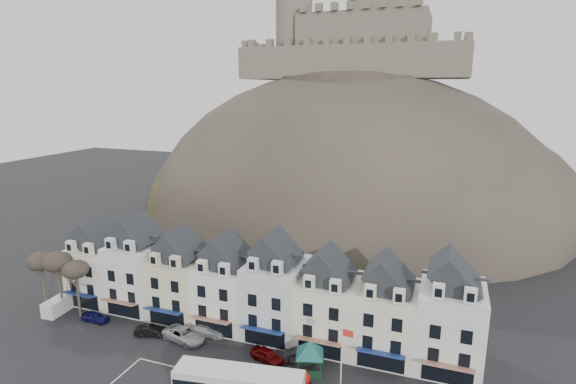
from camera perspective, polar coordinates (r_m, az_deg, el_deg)
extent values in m
cube|color=white|center=(71.38, -22.51, -9.33)|extent=(6.80, 8.00, 8.00)
cube|color=black|center=(69.65, -22.88, -5.36)|extent=(6.80, 5.76, 2.80)
cube|color=white|center=(68.36, -25.82, -6.26)|extent=(1.20, 0.80, 1.60)
cube|color=white|center=(66.31, -24.00, -6.66)|extent=(1.20, 0.80, 1.60)
cube|color=black|center=(69.81, -24.57, -12.46)|extent=(5.10, 0.06, 2.20)
cube|color=navy|center=(68.86, -25.06, -11.68)|extent=(5.10, 1.29, 0.43)
cube|color=white|center=(66.96, -18.17, -9.90)|extent=(6.80, 8.00, 9.20)
cube|color=black|center=(64.98, -18.54, -5.18)|extent=(6.80, 5.76, 2.80)
cube|color=white|center=(63.42, -21.60, -6.17)|extent=(1.20, 0.80, 1.60)
cube|color=white|center=(61.54, -19.49, -6.57)|extent=(1.20, 0.80, 1.60)
cube|color=black|center=(65.52, -20.18, -13.77)|extent=(5.10, 0.06, 2.20)
cube|color=maroon|center=(64.51, -20.66, -12.96)|extent=(5.10, 1.29, 0.43)
cube|color=beige|center=(63.45, -13.18, -11.48)|extent=(6.80, 8.00, 8.00)
cube|color=black|center=(61.50, -13.44, -7.06)|extent=(6.80, 5.76, 2.80)
cube|color=beige|center=(59.69, -16.54, -8.20)|extent=(1.20, 0.80, 1.60)
cube|color=beige|center=(58.04, -14.13, -8.66)|extent=(1.20, 0.80, 1.60)
cube|color=black|center=(61.68, -15.15, -15.15)|extent=(5.10, 0.06, 2.20)
cube|color=navy|center=(60.61, -15.60, -14.32)|extent=(5.10, 1.29, 0.43)
cube|color=white|center=(60.25, -7.61, -12.61)|extent=(6.80, 8.00, 8.00)
cube|color=black|center=(58.20, -7.77, -7.99)|extent=(6.80, 5.76, 2.80)
cube|color=white|center=(56.10, -10.86, -9.27)|extent=(1.20, 0.80, 1.60)
cube|color=white|center=(54.71, -8.12, -9.75)|extent=(1.20, 0.80, 1.60)
cube|color=black|center=(58.38, -9.43, -16.56)|extent=(5.10, 0.06, 2.20)
cube|color=maroon|center=(57.25, -9.82, -15.73)|extent=(5.10, 1.29, 0.43)
cube|color=silver|center=(57.41, -1.44, -13.19)|extent=(6.80, 8.00, 9.20)
cube|color=black|center=(55.09, -1.47, -7.77)|extent=(6.80, 5.76, 2.80)
cube|color=silver|center=(52.67, -4.45, -9.17)|extent=(1.20, 0.80, 1.60)
cube|color=silver|center=(51.58, -1.38, -9.63)|extent=(1.20, 0.80, 1.60)
cube|color=black|center=(55.73, -3.00, -17.95)|extent=(5.10, 0.06, 2.20)
cube|color=navy|center=(54.54, -3.31, -17.12)|extent=(5.10, 1.29, 0.43)
cube|color=white|center=(55.82, 5.30, -14.75)|extent=(6.80, 8.00, 8.00)
cube|color=black|center=(53.60, 5.42, -9.83)|extent=(6.80, 5.76, 2.80)
cube|color=white|center=(50.91, 2.70, -11.43)|extent=(1.20, 0.80, 1.60)
cube|color=white|center=(50.19, 6.04, -11.87)|extent=(1.20, 0.80, 1.60)
cube|color=black|center=(53.80, 4.08, -19.21)|extent=(5.10, 0.06, 2.20)
cube|color=maroon|center=(52.57, 3.89, -18.38)|extent=(5.10, 1.29, 0.43)
cube|color=white|center=(54.75, 12.46, -15.62)|extent=(6.80, 8.00, 8.00)
cube|color=black|center=(52.48, 12.75, -10.62)|extent=(6.80, 5.76, 2.80)
cube|color=white|center=(49.53, 10.41, -12.38)|extent=(1.20, 0.80, 1.60)
cube|color=white|center=(49.21, 13.93, -12.74)|extent=(1.20, 0.80, 1.60)
cube|color=black|center=(52.69, 11.67, -20.24)|extent=(5.10, 0.06, 2.20)
cube|color=navy|center=(51.43, 11.63, -19.43)|extent=(5.10, 1.29, 0.43)
cube|color=white|center=(54.23, 19.90, -15.71)|extent=(6.80, 8.00, 9.20)
cube|color=black|center=(51.77, 20.40, -10.05)|extent=(6.80, 5.76, 2.80)
cube|color=white|center=(48.56, 18.57, -11.86)|extent=(1.20, 0.80, 1.60)
cube|color=white|center=(48.65, 22.17, -12.11)|extent=(1.20, 0.80, 1.60)
cube|color=black|center=(52.45, 19.56, -20.95)|extent=(5.10, 0.06, 2.20)
cube|color=maroon|center=(51.18, 19.66, -20.15)|extent=(5.10, 1.29, 0.43)
ellipsoid|color=#322C27|center=(108.53, 7.35, -3.06)|extent=(96.00, 76.00, 68.00)
ellipsoid|color=#2D371B|center=(109.80, -4.64, -2.80)|extent=(52.00, 44.00, 42.00)
ellipsoid|color=#322C27|center=(110.07, 20.12, -3.54)|extent=(56.00, 48.00, 46.00)
ellipsoid|color=#2D371B|center=(96.52, 3.17, -5.03)|extent=(40.00, 28.00, 28.00)
ellipsoid|color=#322C27|center=(95.56, 11.62, -5.48)|extent=(36.00, 28.00, 24.00)
cylinder|color=#322C27|center=(104.29, 7.86, 13.53)|extent=(30.00, 30.00, 3.00)
cube|color=#6B5E51|center=(100.53, 7.43, 16.13)|extent=(48.00, 2.20, 7.00)
cube|color=#6B5E51|center=(120.09, 9.62, 15.55)|extent=(48.00, 2.20, 7.00)
cube|color=#6B5E51|center=(117.51, -3.37, 15.76)|extent=(2.20, 22.00, 7.00)
cube|color=#6B5E51|center=(108.02, 21.65, 15.13)|extent=(2.20, 22.00, 7.00)
cube|color=#6B5E51|center=(110.31, 9.80, 18.64)|extent=(28.00, 18.00, 10.00)
cube|color=#6B5E51|center=(111.77, 12.16, 19.24)|extent=(14.00, 12.00, 13.00)
cylinder|color=#6B5E51|center=(110.58, 0.76, 18.81)|extent=(8.40, 8.40, 18.00)
cylinder|color=#3B3325|center=(71.87, -28.54, -10.78)|extent=(0.32, 0.32, 5.74)
ellipsoid|color=#383028|center=(70.42, -28.90, -7.71)|extent=(3.61, 3.61, 2.54)
cylinder|color=#3B3325|center=(69.71, -26.87, -11.20)|extent=(0.32, 0.32, 6.02)
ellipsoid|color=#383028|center=(68.15, -27.25, -7.89)|extent=(3.78, 3.78, 2.67)
cylinder|color=#3B3325|center=(67.78, -25.07, -11.96)|extent=(0.32, 0.32, 5.46)
ellipsoid|color=#383028|center=(66.30, -25.39, -8.89)|extent=(3.43, 3.43, 2.42)
cube|color=silver|center=(47.43, -6.26, -23.10)|extent=(12.92, 4.74, 2.89)
cube|color=black|center=(47.33, -6.26, -22.94)|extent=(12.68, 4.79, 1.09)
cube|color=silver|center=(46.67, -6.30, -21.80)|extent=(12.65, 4.59, 0.29)
cube|color=orange|center=(45.56, 1.89, -23.00)|extent=(0.28, 1.37, 0.32)
cube|color=black|center=(52.83, 1.42, -20.15)|extent=(0.16, 0.16, 2.13)
cube|color=black|center=(52.78, 4.19, -20.22)|extent=(0.16, 0.16, 2.13)
cube|color=black|center=(50.84, 1.27, -21.63)|extent=(0.16, 0.16, 2.13)
cube|color=black|center=(50.80, 4.17, -21.70)|extent=(0.16, 0.16, 2.13)
cube|color=black|center=(51.21, 2.78, -19.93)|extent=(3.61, 3.61, 0.11)
cone|color=#12504B|center=(50.77, 2.79, -19.17)|extent=(5.66, 5.66, 1.60)
sphere|color=#A31309|center=(49.58, 1.93, -22.58)|extent=(1.51, 1.51, 1.51)
cylinder|color=silver|center=(46.69, 6.77, -20.85)|extent=(0.12, 0.12, 8.04)
cube|color=red|center=(44.72, 7.58, -17.37)|extent=(1.10, 0.18, 0.70)
cube|color=silver|center=(70.66, -27.11, -12.68)|extent=(2.27, 4.56, 2.02)
cube|color=black|center=(70.50, -27.15, -12.40)|extent=(1.82, 0.22, 0.86)
imported|color=#0F0D45|center=(66.23, -23.25, -14.37)|extent=(3.82, 1.56, 1.30)
imported|color=black|center=(60.59, -16.98, -16.52)|extent=(4.20, 2.43, 1.31)
imported|color=#ADB1B5|center=(58.60, -13.09, -17.22)|extent=(5.91, 3.70, 1.55)
imported|color=#BCBCBC|center=(59.16, -10.27, -16.87)|extent=(4.86, 2.55, 1.34)
imported|color=#570405|center=(53.64, -2.62, -20.03)|extent=(4.56, 3.03, 1.44)
imported|color=black|center=(53.56, 1.96, -20.09)|extent=(4.62, 2.69, 1.44)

